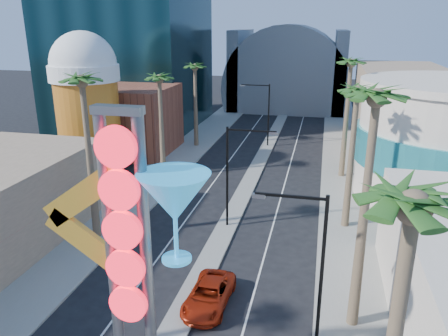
{
  "coord_description": "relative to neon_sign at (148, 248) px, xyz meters",
  "views": [
    {
      "loc": [
        6.74,
        -10.32,
        15.17
      ],
      "look_at": [
        -0.06,
        19.18,
        5.09
      ],
      "focal_mm": 35.0,
      "sensor_mm": 36.0,
      "label": 1
    }
  ],
  "objects": [
    {
      "name": "canopy",
      "position": [
        -0.82,
        69.04,
        -3.0
      ],
      "size": [
        22.0,
        16.0,
        22.0
      ],
      "color": "slate",
      "rests_on": "ground"
    },
    {
      "name": "median",
      "position": [
        -0.82,
        35.04,
        -7.23
      ],
      "size": [
        1.6,
        84.0,
        0.15
      ],
      "primitive_type": "cube",
      "color": "gray",
      "rests_on": "ground"
    },
    {
      "name": "brick_filler_west",
      "position": [
        -16.82,
        35.04,
        -3.31
      ],
      "size": [
        10.0,
        10.0,
        8.0
      ],
      "primitive_type": "cube",
      "color": "brown",
      "rests_on": "ground"
    },
    {
      "name": "streetlight_0",
      "position": [
        -0.27,
        17.04,
        -2.43
      ],
      "size": [
        3.79,
        0.25,
        8.0
      ],
      "color": "black",
      "rests_on": "ground"
    },
    {
      "name": "palm_7",
      "position": [
        8.18,
        31.04,
        3.52
      ],
      "size": [
        2.4,
        2.4,
        12.7
      ],
      "color": "brown",
      "rests_on": "ground"
    },
    {
      "name": "streetlight_1",
      "position": [
        -1.36,
        41.04,
        -2.43
      ],
      "size": [
        3.79,
        0.25,
        8.0
      ],
      "color": "black",
      "rests_on": "ground"
    },
    {
      "name": "palm_3",
      "position": [
        -9.82,
        39.04,
        2.17
      ],
      "size": [
        2.4,
        2.4,
        11.2
      ],
      "color": "brown",
      "rests_on": "ground"
    },
    {
      "name": "neon_sign",
      "position": [
        0.0,
        0.0,
        0.0
      ],
      "size": [
        6.53,
        2.6,
        12.55
      ],
      "color": "gray",
      "rests_on": "ground"
    },
    {
      "name": "red_pickup",
      "position": [
        0.38,
        6.97,
        -6.64
      ],
      "size": [
        2.36,
        4.86,
        1.33
      ],
      "primitive_type": "imported",
      "rotation": [
        0.0,
        0.0,
        -0.03
      ],
      "color": "#A5240C",
      "rests_on": "ground"
    },
    {
      "name": "palm_5",
      "position": [
        8.18,
        7.04,
        3.96
      ],
      "size": [
        2.4,
        2.4,
        13.2
      ],
      "color": "brown",
      "rests_on": "ground"
    },
    {
      "name": "palm_1",
      "position": [
        -9.82,
        13.04,
        3.52
      ],
      "size": [
        2.4,
        2.4,
        12.7
      ],
      "color": "brown",
      "rests_on": "ground"
    },
    {
      "name": "sidewalk_east",
      "position": [
        8.68,
        32.04,
        -7.23
      ],
      "size": [
        5.0,
        100.0,
        0.15
      ],
      "primitive_type": "cube",
      "color": "gray",
      "rests_on": "ground"
    },
    {
      "name": "streetlight_2",
      "position": [
        5.91,
        5.04,
        -2.47
      ],
      "size": [
        3.45,
        0.25,
        8.0
      ],
      "color": "black",
      "rests_on": "ground"
    },
    {
      "name": "beer_mug",
      "position": [
        -17.82,
        27.04,
        0.54
      ],
      "size": [
        7.0,
        7.0,
        14.5
      ],
      "color": "orange",
      "rests_on": "ground"
    },
    {
      "name": "sidewalk_west",
      "position": [
        -10.32,
        32.04,
        -7.23
      ],
      "size": [
        5.0,
        100.0,
        0.15
      ],
      "primitive_type": "cube",
      "color": "gray",
      "rests_on": "ground"
    },
    {
      "name": "palm_4",
      "position": [
        8.18,
        -2.96,
        3.07
      ],
      "size": [
        2.4,
        2.4,
        12.2
      ],
      "color": "brown",
      "rests_on": "ground"
    },
    {
      "name": "palm_2",
      "position": [
        -9.82,
        27.04,
        2.17
      ],
      "size": [
        2.4,
        2.4,
        11.2
      ],
      "color": "brown",
      "rests_on": "ground"
    },
    {
      "name": "filler_east",
      "position": [
        15.18,
        45.04,
        -2.31
      ],
      "size": [
        10.0,
        20.0,
        10.0
      ],
      "primitive_type": "cube",
      "color": "#8C745A",
      "rests_on": "ground"
    },
    {
      "name": "palm_6",
      "position": [
        8.18,
        19.04,
        2.62
      ],
      "size": [
        2.4,
        2.4,
        11.7
      ],
      "color": "brown",
      "rests_on": "ground"
    }
  ]
}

